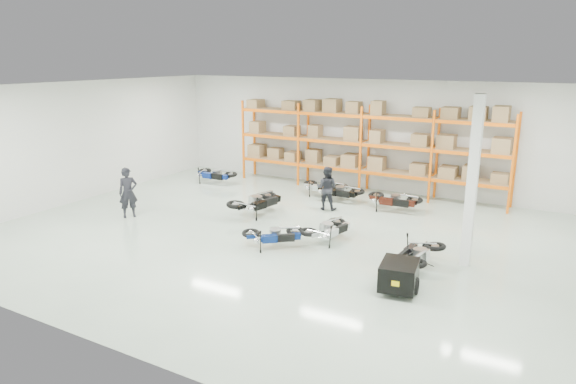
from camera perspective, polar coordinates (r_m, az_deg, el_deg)
The scene contains 14 objects.
room at distance 15.17m, azimuth -0.25°, elevation 2.93°, with size 18.00×18.00×18.00m.
pallet_rack at distance 20.93m, azimuth 8.55°, elevation 6.10°, with size 11.28×0.98×3.62m.
structural_column at distance 13.93m, azimuth 19.78°, elevation 0.97°, with size 0.25×0.25×4.50m, color white.
moto_blue_centre at distance 14.87m, azimuth -1.57°, elevation -4.41°, with size 0.70×1.57×0.96m, color #081C54, non-canonical shape.
moto_silver_left at distance 15.39m, azimuth 4.51°, elevation -3.74°, with size 0.71×1.60×0.98m, color #B1B4B8, non-canonical shape.
moto_black_far_left at distance 17.92m, azimuth -3.47°, elevation -0.71°, with size 0.85×1.90×1.16m, color black, non-canonical shape.
moto_touring_right at distance 13.82m, azimuth 14.26°, elevation -6.23°, with size 0.76×1.70×1.04m, color black, non-canonical shape.
trailer at distance 12.43m, azimuth 12.24°, elevation -9.01°, with size 0.97×1.78×0.73m.
moto_back_a at distance 22.56m, azimuth -8.17°, elevation 2.26°, with size 0.76×1.71×1.04m, color navy, non-canonical shape.
moto_back_b at distance 20.34m, azimuth 4.03°, elevation 0.89°, with size 0.71×1.60×0.98m, color #B3BABD, non-canonical shape.
moto_back_c at distance 19.68m, azimuth 5.62°, elevation 0.45°, with size 0.75×1.68×1.03m, color black, non-canonical shape.
moto_back_d at distance 18.73m, azimuth 11.66°, elevation -0.50°, with size 0.76×1.71×1.04m, color #39120B, non-canonical shape.
person_left at distance 18.37m, azimuth -17.34°, elevation -0.07°, with size 0.63×0.41×1.73m, color black.
person_back at distance 18.49m, azimuth 4.32°, elevation 0.44°, with size 0.77×0.60×1.59m, color #21222A.
Camera 1 is at (7.32, -12.91, 5.38)m, focal length 32.00 mm.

